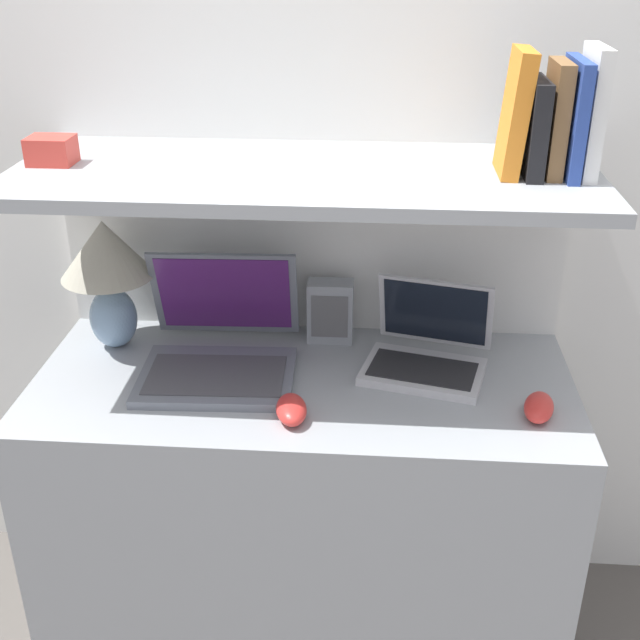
{
  "coord_description": "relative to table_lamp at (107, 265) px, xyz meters",
  "views": [
    {
      "loc": [
        0.16,
        -1.28,
        1.7
      ],
      "look_at": [
        0.04,
        0.27,
        0.93
      ],
      "focal_mm": 45.0,
      "sensor_mm": 36.0,
      "label": 1
    }
  ],
  "objects": [
    {
      "name": "laptop_small",
      "position": [
        0.75,
        -0.06,
        -0.17
      ],
      "size": [
        0.32,
        0.29,
        0.2
      ],
      "color": "silver",
      "rests_on": "desk"
    },
    {
      "name": "book_blue",
      "position": [
        1.01,
        -0.07,
        0.37
      ],
      "size": [
        0.02,
        0.17,
        0.23
      ],
      "color": "#284293",
      "rests_on": "shelf"
    },
    {
      "name": "book_orange",
      "position": [
        0.89,
        -0.07,
        0.38
      ],
      "size": [
        0.05,
        0.14,
        0.25
      ],
      "color": "orange",
      "rests_on": "shelf"
    },
    {
      "name": "table_lamp",
      "position": [
        0.0,
        0.0,
        0.0
      ],
      "size": [
        0.22,
        0.22,
        0.32
      ],
      "color": "#7593B2",
      "rests_on": "desk"
    },
    {
      "name": "router_box",
      "position": [
        0.52,
        0.07,
        -0.13
      ],
      "size": [
        0.11,
        0.06,
        0.16
      ],
      "color": "gray",
      "rests_on": "desk"
    },
    {
      "name": "desk",
      "position": [
        0.47,
        -0.14,
        -0.6
      ],
      "size": [
        1.22,
        0.55,
        0.78
      ],
      "color": "#999EA3",
      "rests_on": "ground_plane"
    },
    {
      "name": "computer_mouse",
      "position": [
        0.46,
        -0.29,
        -0.19
      ],
      "size": [
        0.08,
        0.12,
        0.04
      ],
      "color": "red",
      "rests_on": "desk"
    },
    {
      "name": "shelf_gadget",
      "position": [
        -0.06,
        -0.07,
        0.29
      ],
      "size": [
        0.09,
        0.07,
        0.06
      ],
      "color": "#CC3D33",
      "rests_on": "shelf"
    },
    {
      "name": "laptop_large",
      "position": [
        0.28,
        -0.09,
        -0.16
      ],
      "size": [
        0.36,
        0.36,
        0.26
      ],
      "color": "slate",
      "rests_on": "desk"
    },
    {
      "name": "book_brown",
      "position": [
        0.97,
        -0.07,
        0.37
      ],
      "size": [
        0.03,
        0.13,
        0.22
      ],
      "color": "brown",
      "rests_on": "shelf"
    },
    {
      "name": "shelf",
      "position": [
        0.47,
        -0.07,
        0.24
      ],
      "size": [
        1.22,
        0.49,
        0.03
      ],
      "color": "#999EA3",
      "rests_on": "back_riser"
    },
    {
      "name": "second_mouse",
      "position": [
        0.98,
        -0.24,
        -0.19
      ],
      "size": [
        0.09,
        0.12,
        0.04
      ],
      "color": "red",
      "rests_on": "desk"
    },
    {
      "name": "book_white",
      "position": [
        1.04,
        -0.07,
        0.38
      ],
      "size": [
        0.03,
        0.15,
        0.25
      ],
      "color": "silver",
      "rests_on": "shelf"
    },
    {
      "name": "book_black",
      "position": [
        0.93,
        -0.07,
        0.35
      ],
      "size": [
        0.03,
        0.16,
        0.19
      ],
      "color": "black",
      "rests_on": "shelf"
    },
    {
      "name": "wall_back",
      "position": [
        0.47,
        0.2,
        0.21
      ],
      "size": [
        6.0,
        0.05,
        2.4
      ],
      "color": "white",
      "rests_on": "ground_plane"
    },
    {
      "name": "back_riser",
      "position": [
        0.47,
        0.16,
        -0.38
      ],
      "size": [
        1.22,
        0.04,
        1.22
      ],
      "color": "white",
      "rests_on": "ground_plane"
    }
  ]
}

